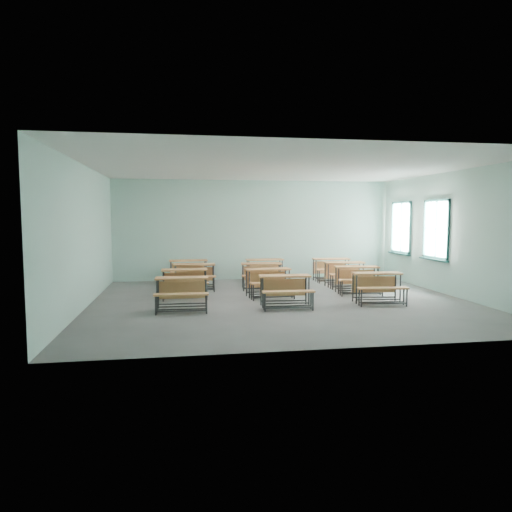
# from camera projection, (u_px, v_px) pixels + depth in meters

# --- Properties ---
(room) EXTENTS (9.04, 8.04, 3.24)m
(room) POSITION_uv_depth(u_px,v_px,m) (285.00, 235.00, 10.92)
(room) COLOR slate
(room) RESTS_ON ground
(desk_unit_r0c0) EXTENTS (1.17, 0.81, 0.72)m
(desk_unit_r0c0) POSITION_uv_depth(u_px,v_px,m) (182.00, 288.00, 9.92)
(desk_unit_r0c0) COLOR #C37B46
(desk_unit_r0c0) RESTS_ON ground
(desk_unit_r0c1) EXTENTS (1.18, 0.82, 0.72)m
(desk_unit_r0c1) POSITION_uv_depth(u_px,v_px,m) (286.00, 286.00, 10.27)
(desk_unit_r0c1) COLOR #C37B46
(desk_unit_r0c1) RESTS_ON ground
(desk_unit_r0c2) EXTENTS (1.21, 0.87, 0.72)m
(desk_unit_r0c2) POSITION_uv_depth(u_px,v_px,m) (378.00, 283.00, 10.74)
(desk_unit_r0c2) COLOR #C37B46
(desk_unit_r0c2) RESTS_ON ground
(desk_unit_r1c0) EXTENTS (1.16, 0.79, 0.72)m
(desk_unit_r1c0) POSITION_uv_depth(u_px,v_px,m) (185.00, 279.00, 11.46)
(desk_unit_r1c0) COLOR #C37B46
(desk_unit_r1c0) RESTS_ON ground
(desk_unit_r1c1) EXTENTS (1.22, 0.88, 0.72)m
(desk_unit_r1c1) POSITION_uv_depth(u_px,v_px,m) (269.00, 278.00, 11.56)
(desk_unit_r1c1) COLOR #C37B46
(desk_unit_r1c1) RESTS_ON ground
(desk_unit_r1c2) EXTENTS (1.22, 0.89, 0.72)m
(desk_unit_r1c2) POSITION_uv_depth(u_px,v_px,m) (358.00, 276.00, 12.06)
(desk_unit_r1c2) COLOR #C37B46
(desk_unit_r1c2) RESTS_ON ground
(desk_unit_r2c0) EXTENTS (1.17, 0.80, 0.72)m
(desk_unit_r2c0) POSITION_uv_depth(u_px,v_px,m) (195.00, 273.00, 12.67)
(desk_unit_r2c0) COLOR #C37B46
(desk_unit_r2c0) RESTS_ON ground
(desk_unit_r2c1) EXTENTS (1.22, 0.88, 0.72)m
(desk_unit_r2c1) POSITION_uv_depth(u_px,v_px,m) (262.00, 272.00, 12.90)
(desk_unit_r2c1) COLOR #C37B46
(desk_unit_r2c1) RESTS_ON ground
(desk_unit_r2c2) EXTENTS (1.15, 0.78, 0.72)m
(desk_unit_r2c2) POSITION_uv_depth(u_px,v_px,m) (345.00, 270.00, 13.21)
(desk_unit_r2c2) COLOR #C37B46
(desk_unit_r2c2) RESTS_ON ground
(desk_unit_r3c0) EXTENTS (1.20, 0.85, 0.72)m
(desk_unit_r3c0) POSITION_uv_depth(u_px,v_px,m) (189.00, 268.00, 13.85)
(desk_unit_r3c0) COLOR #C37B46
(desk_unit_r3c0) RESTS_ON ground
(desk_unit_r3c1) EXTENTS (1.17, 0.80, 0.72)m
(desk_unit_r3c1) POSITION_uv_depth(u_px,v_px,m) (265.00, 267.00, 14.11)
(desk_unit_r3c1) COLOR #C37B46
(desk_unit_r3c1) RESTS_ON ground
(desk_unit_r3c2) EXTENTS (1.17, 0.80, 0.72)m
(desk_unit_r3c2) POSITION_uv_depth(u_px,v_px,m) (332.00, 266.00, 14.36)
(desk_unit_r3c2) COLOR #C37B46
(desk_unit_r3c2) RESTS_ON ground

